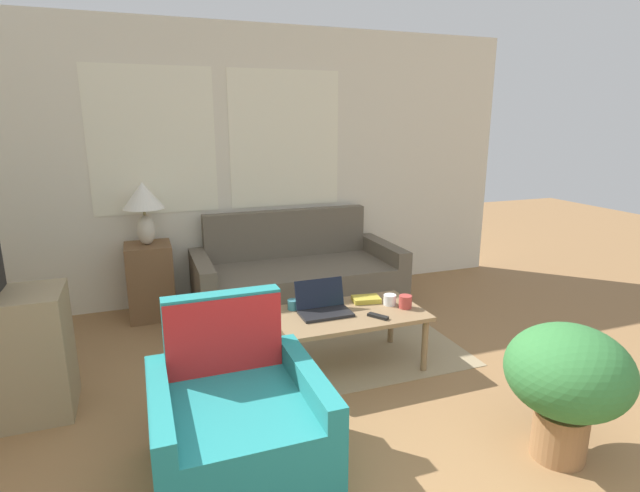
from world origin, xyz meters
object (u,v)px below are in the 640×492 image
Objects in this scene: coffee_table at (348,318)px; book_red at (366,299)px; cup_white at (293,305)px; cup_yellow at (390,300)px; tv_remote at (378,316)px; couch at (296,279)px; potted_plant at (567,377)px; cup_navy at (405,302)px; laptop at (323,306)px; armchair at (237,423)px; table_lamp at (143,202)px.

book_red is (0.21, 0.15, 0.06)m from coffee_table.
coffee_table is 0.41m from cup_white.
cup_yellow is 0.27m from tv_remote.
couch reaches higher than book_red.
potted_plant is (0.62, -2.63, 0.20)m from couch.
couch is 1.33m from coffee_table.
tv_remote is (0.12, -1.49, 0.17)m from couch.
potted_plant is at bearing -56.20° from cup_white.
cup_navy is 0.42× the size of book_red.
coffee_table is at bearing 132.28° from tv_remote.
cup_yellow is (-0.07, 0.10, -0.01)m from cup_navy.
book_red is at bearing 134.45° from cup_navy.
cup_yellow reaches higher than cup_white.
cup_white is at bearing 167.14° from cup_yellow.
cup_white is (-0.18, 0.13, -0.02)m from laptop.
cup_navy is at bearing 28.29° from armchair.
laptop reaches higher than book_red.
cup_yellow reaches higher than coffee_table.
laptop is 0.49× the size of potted_plant.
cup_navy is 0.30m from book_red.
couch is 1.55m from table_lamp.
laptop is at bearing 168.59° from cup_navy.
cup_yellow is at bearing -41.34° from book_red.
table_lamp is (-0.33, 2.29, 0.79)m from armchair.
cup_yellow is 1.37m from potted_plant.
couch is at bearing 103.43° from cup_yellow.
cup_white is 0.55× the size of tv_remote.
coffee_table is 12.96× the size of cup_white.
coffee_table is at bearing -28.15° from cup_white.
armchair is 0.80× the size of coffee_table.
table_lamp is at bearing 138.28° from cup_yellow.
couch is 1.50m from tv_remote.
laptop is (1.12, -1.43, -0.58)m from table_lamp.
coffee_table is at bearing 40.05° from armchair.
table_lamp is at bearing 131.11° from tv_remote.
armchair is at bearing -151.71° from cup_navy.
cup_navy is 0.29m from tv_remote.
cup_navy is (0.38, -1.39, 0.21)m from couch.
cup_white is at bearing -108.58° from couch.
couch is 20.46× the size of cup_navy.
couch is 1.22m from cup_white.
couch is at bearing 80.92° from laptop.
table_lamp is 2.27m from tv_remote.
armchair is 2.37× the size of laptop.
cup_white reaches higher than tv_remote.
book_red is at bearing 138.66° from cup_yellow.
cup_yellow is (1.63, -1.45, -0.59)m from table_lamp.
laptop is at bearing -52.01° from table_lamp.
cup_white is at bearing -54.11° from table_lamp.
table_lamp reaches higher than coffee_table.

